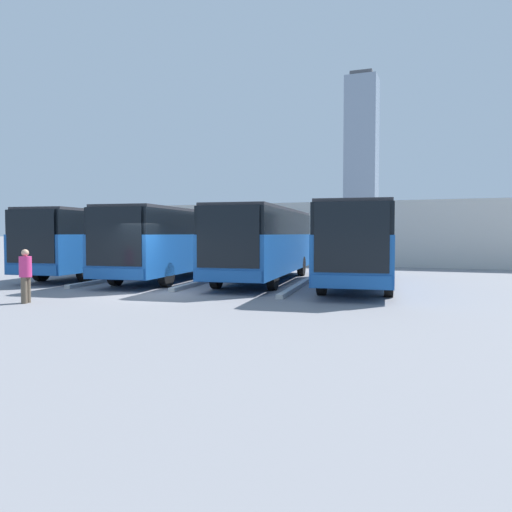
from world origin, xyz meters
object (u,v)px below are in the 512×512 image
pedestrian (26,274)px  bus_0 (360,242)px  bus_1 (264,241)px  bus_3 (103,240)px  bus_2 (174,241)px

pedestrian → bus_0: bearing=-62.1°
bus_0 → bus_1: size_ratio=1.00×
bus_0 → bus_1: (4.30, -0.54, 0.00)m
bus_0 → bus_1: 4.33m
bus_3 → bus_0: bearing=171.8°
bus_1 → pedestrian: bearing=57.7°
bus_1 → bus_3: (8.60, 0.10, 0.00)m
bus_2 → pedestrian: (0.19, 8.65, -0.91)m
pedestrian → bus_1: bearing=-42.6°
bus_3 → pedestrian: bearing=108.2°
bus_3 → pedestrian: size_ratio=6.64×
bus_2 → pedestrian: size_ratio=6.64×
bus_3 → bus_1: bearing=174.5°
bus_0 → pedestrian: size_ratio=6.64×
bus_2 → pedestrian: bearing=82.5°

